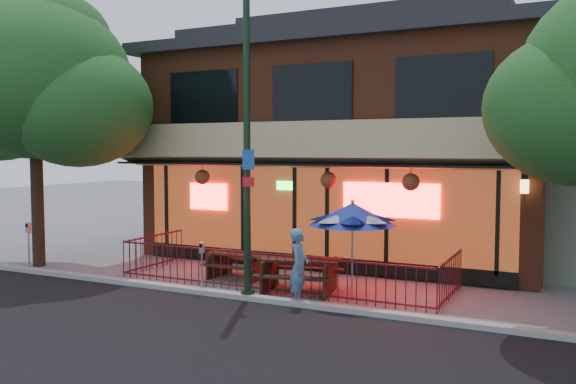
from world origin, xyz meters
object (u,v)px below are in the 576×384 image
Objects in this scene: street_tree_left at (37,72)px; pedestrian at (299,267)px; parking_meter_near at (202,259)px; street_light at (247,162)px; picnic_table_right at (300,270)px; parking_meter_far at (29,239)px; picnic_table_left at (239,262)px; patio_umbrella at (352,214)px.

street_tree_left is 10.01m from pedestrian.
street_tree_left is 7.91m from parking_meter_near.
pedestrian is (8.74, -0.74, -4.82)m from street_tree_left.
street_light is 2.94m from picnic_table_right.
parking_meter_far reaches higher than parking_meter_near.
street_tree_left reaches higher than picnic_table_left.
parking_meter_near is (-2.54, -0.05, -0.02)m from pedestrian.
pedestrian is (1.28, 0.05, -2.30)m from street_light.
street_tree_left is 8.12m from picnic_table_left.
street_tree_left reaches higher than parking_meter_far.
patio_umbrella is at bearing 2.86° from picnic_table_right.
street_tree_left is at bearing 74.17° from pedestrian.
street_tree_left is at bearing 173.96° from street_light.
parking_meter_near reaches higher than picnic_table_right.
picnic_table_right is 2.35m from parking_meter_near.
picnic_table_left is 0.98× the size of pedestrian.
picnic_table_left is 1.84m from parking_meter_near.
street_tree_left is 3.72× the size of picnic_table_right.
picnic_table_left is at bearing 91.90° from parking_meter_near.
picnic_table_right is at bearing 2.18° from street_tree_left.
parking_meter_far is (-9.11, -1.25, -1.00)m from patio_umbrella.
patio_umbrella is at bearing 28.98° from street_light.
picnic_table_right is 7.90m from parking_meter_far.
parking_meter_near is (-2.06, -1.10, 0.28)m from picnic_table_right.
picnic_table_right is 1.92m from patio_umbrella.
parking_meter_near is at bearing -88.10° from picnic_table_left.
picnic_table_right is at bearing -177.14° from patio_umbrella.
pedestrian is 1.39× the size of parking_meter_near.
pedestrian reaches higher than picnic_table_left.
parking_meter_far is (0.46, -0.87, -4.72)m from street_tree_left.
street_light is at bearing -0.12° from parking_meter_near.
street_tree_left reaches higher than patio_umbrella.
street_light is 4.13× the size of pedestrian.
pedestrian is 2.54m from parking_meter_near.
picnic_table_left is 0.77× the size of picnic_table_right.
picnic_table_left is 2.23m from picnic_table_right.
patio_umbrella is 1.87× the size of parking_meter_near.
patio_umbrella is at bearing 19.09° from parking_meter_near.
picnic_table_left is at bearing 18.27° from parking_meter_far.
parking_meter_near is at bearing 179.88° from street_light.
parking_meter_far is at bearing -161.73° from picnic_table_left.
parking_meter_far is at bearing -179.20° from parking_meter_near.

